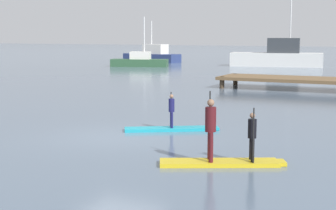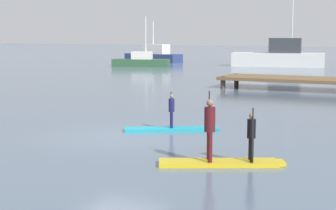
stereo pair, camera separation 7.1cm
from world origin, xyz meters
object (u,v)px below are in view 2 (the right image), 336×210
(motor_boat_small_navy, at_px, (141,61))
(trawler_grey_distant, at_px, (154,56))
(paddler_child_solo, at_px, (171,109))
(paddler_child_front, at_px, (251,134))
(paddleboard_near, at_px, (172,129))
(fishing_boat_green_midground, at_px, (280,56))
(paddler_adult, at_px, (210,126))
(paddleboard_far, at_px, (221,163))

(motor_boat_small_navy, bearing_deg, trawler_grey_distant, 108.89)
(motor_boat_small_navy, bearing_deg, paddler_child_solo, -59.50)
(paddler_child_front, height_order, trawler_grey_distant, trawler_grey_distant)
(paddler_child_solo, relative_size, motor_boat_small_navy, 0.20)
(paddler_child_solo, height_order, motor_boat_small_navy, motor_boat_small_navy)
(paddler_child_front, bearing_deg, trawler_grey_distant, 120.29)
(paddleboard_near, distance_m, fishing_boat_green_midground, 35.40)
(fishing_boat_green_midground, bearing_deg, paddler_child_front, -76.94)
(motor_boat_small_navy, bearing_deg, paddleboard_near, -59.50)
(paddler_adult, bearing_deg, fishing_boat_green_midground, 101.64)
(paddleboard_near, distance_m, paddler_child_front, 4.96)
(paddler_child_solo, xyz_separation_m, paddleboard_far, (3.04, -3.58, -0.66))
(paddler_child_solo, xyz_separation_m, fishing_boat_green_midground, (-5.20, 34.99, 0.26))
(paddler_adult, relative_size, motor_boat_small_navy, 0.30)
(paddler_adult, xyz_separation_m, trawler_grey_distant, (-22.58, 40.63, -0.24))
(paddler_child_solo, relative_size, paddler_child_front, 0.88)
(paddler_child_solo, distance_m, paddler_adult, 4.63)
(paddler_child_front, distance_m, fishing_boat_green_midground, 39.28)
(paddleboard_near, distance_m, motor_boat_small_navy, 33.72)
(paddleboard_near, height_order, fishing_boat_green_midground, fishing_boat_green_midground)
(paddleboard_near, height_order, trawler_grey_distant, trawler_grey_distant)
(paddler_adult, bearing_deg, paddleboard_far, 24.85)
(paddler_child_solo, distance_m, paddler_child_front, 4.92)
(paddleboard_far, distance_m, trawler_grey_distant, 46.51)
(paddleboard_far, relative_size, paddler_child_front, 2.25)
(paddler_adult, xyz_separation_m, paddler_child_front, (0.90, 0.43, -0.20))
(paddler_child_solo, height_order, paddler_adult, paddler_adult)
(paddler_child_solo, bearing_deg, paddleboard_near, -51.20)
(paddleboard_near, xyz_separation_m, paddler_adult, (2.77, -3.69, 0.91))
(paddler_child_solo, bearing_deg, paddleboard_far, -49.66)
(paddler_child_front, distance_m, trawler_grey_distant, 46.56)
(paddleboard_near, xyz_separation_m, trawler_grey_distant, (-19.81, 36.94, 0.66))
(paddler_child_solo, xyz_separation_m, paddler_adult, (2.78, -3.70, 0.25))
(paddleboard_far, bearing_deg, paddler_child_solo, 130.34)
(paddleboard_far, height_order, trawler_grey_distant, trawler_grey_distant)
(paddleboard_near, relative_size, fishing_boat_green_midground, 0.32)
(paddleboard_near, bearing_deg, paddleboard_far, -49.66)
(paddler_child_front, bearing_deg, fishing_boat_green_midground, 103.06)
(fishing_boat_green_midground, height_order, motor_boat_small_navy, fishing_boat_green_midground)
(paddler_adult, bearing_deg, paddler_child_solo, 126.90)
(paddleboard_near, bearing_deg, motor_boat_small_navy, 120.50)
(paddler_adult, bearing_deg, paddleboard_near, 126.90)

